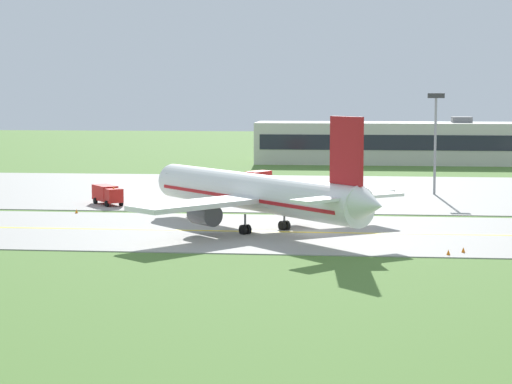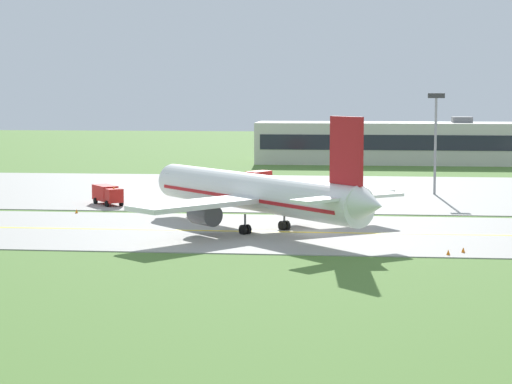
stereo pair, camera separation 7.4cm
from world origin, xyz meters
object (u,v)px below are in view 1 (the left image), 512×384
at_px(airplane_lead, 257,193).
at_px(apron_light_mast, 435,131).
at_px(service_truck_catering, 107,194).
at_px(service_truck_fuel, 255,178).

bearing_deg(airplane_lead, apron_light_mast, 60.51).
relative_size(airplane_lead, service_truck_catering, 5.35).
distance_m(service_truck_catering, apron_light_mast, 47.93).
bearing_deg(service_truck_catering, apron_light_mast, 21.76).
bearing_deg(apron_light_mast, service_truck_catering, -158.24).
bearing_deg(airplane_lead, service_truck_catering, 136.28).
height_order(airplane_lead, service_truck_catering, airplane_lead).
height_order(service_truck_catering, apron_light_mast, apron_light_mast).
xyz_separation_m(service_truck_fuel, apron_light_mast, (26.91, -6.74, 7.79)).
xyz_separation_m(airplane_lead, service_truck_fuel, (-5.05, 45.38, -2.60)).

